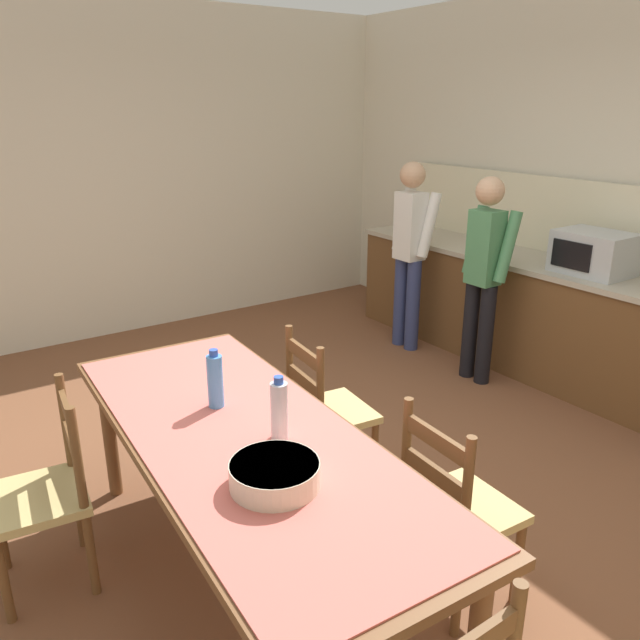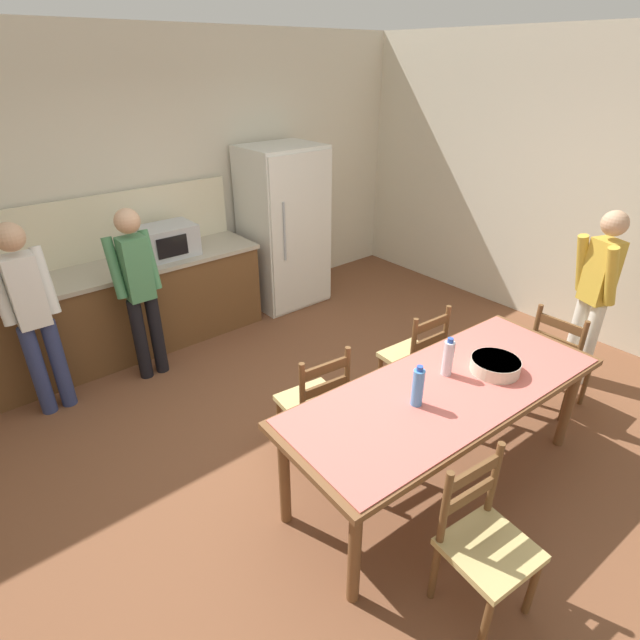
% 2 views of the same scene
% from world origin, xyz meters
% --- Properties ---
extents(ground_plane, '(8.32, 8.32, 0.00)m').
position_xyz_m(ground_plane, '(0.00, 0.00, 0.00)').
color(ground_plane, brown).
extents(wall_back, '(6.52, 0.12, 2.90)m').
position_xyz_m(wall_back, '(0.00, 2.66, 1.45)').
color(wall_back, beige).
rests_on(wall_back, ground).
extents(wall_right, '(0.12, 5.20, 2.90)m').
position_xyz_m(wall_right, '(3.26, 0.00, 1.45)').
color(wall_right, beige).
rests_on(wall_right, ground).
extents(kitchen_counter, '(3.05, 0.66, 0.89)m').
position_xyz_m(kitchen_counter, '(-0.74, 2.23, 0.45)').
color(kitchen_counter, brown).
rests_on(kitchen_counter, ground).
extents(counter_splashback, '(3.01, 0.03, 0.60)m').
position_xyz_m(counter_splashback, '(-0.73, 2.54, 1.19)').
color(counter_splashback, beige).
rests_on(counter_splashback, kitchen_counter).
extents(refrigerator, '(0.84, 0.73, 1.80)m').
position_xyz_m(refrigerator, '(1.31, 2.19, 0.90)').
color(refrigerator, silver).
rests_on(refrigerator, ground).
extents(microwave, '(0.50, 0.39, 0.30)m').
position_xyz_m(microwave, '(-0.05, 2.21, 1.04)').
color(microwave, '#B2B7BC').
rests_on(microwave, kitchen_counter).
extents(dining_table, '(2.29, 0.97, 0.77)m').
position_xyz_m(dining_table, '(0.38, -0.83, 0.70)').
color(dining_table, brown).
rests_on(dining_table, ground).
extents(bottle_near_centre, '(0.07, 0.07, 0.27)m').
position_xyz_m(bottle_near_centre, '(0.10, -0.82, 0.90)').
color(bottle_near_centre, '#4C8ED6').
rests_on(bottle_near_centre, dining_table).
extents(bottle_off_centre, '(0.07, 0.07, 0.27)m').
position_xyz_m(bottle_off_centre, '(0.50, -0.73, 0.90)').
color(bottle_off_centre, silver).
rests_on(bottle_off_centre, dining_table).
extents(serving_bowl, '(0.32, 0.32, 0.09)m').
position_xyz_m(serving_bowl, '(0.77, -0.91, 0.82)').
color(serving_bowl, beige).
rests_on(serving_bowl, dining_table).
extents(chair_side_far_right, '(0.44, 0.43, 0.91)m').
position_xyz_m(chair_side_far_right, '(0.92, -0.14, 0.44)').
color(chair_side_far_right, brown).
rests_on(chair_side_far_right, ground).
extents(chair_side_near_left, '(0.46, 0.44, 0.91)m').
position_xyz_m(chair_side_near_left, '(-0.16, -1.52, 0.44)').
color(chair_side_near_left, brown).
rests_on(chair_side_near_left, ground).
extents(chair_head_end, '(0.40, 0.42, 0.91)m').
position_xyz_m(chair_head_end, '(1.80, -0.90, 0.44)').
color(chair_head_end, brown).
rests_on(chair_head_end, ground).
extents(chair_side_far_left, '(0.46, 0.44, 0.91)m').
position_xyz_m(chair_side_far_left, '(-0.09, -0.08, 0.44)').
color(chair_side_far_left, brown).
rests_on(chair_side_far_left, ground).
extents(person_at_sink, '(0.40, 0.28, 1.60)m').
position_xyz_m(person_at_sink, '(-1.41, 1.71, 0.90)').
color(person_at_sink, navy).
rests_on(person_at_sink, ground).
extents(person_at_counter, '(0.39, 0.27, 1.56)m').
position_xyz_m(person_at_counter, '(-0.58, 1.69, 0.88)').
color(person_at_counter, black).
rests_on(person_at_counter, ground).
extents(person_by_table, '(0.34, 0.44, 1.56)m').
position_xyz_m(person_by_table, '(2.35, -0.84, 0.87)').
color(person_by_table, silver).
rests_on(person_by_table, ground).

